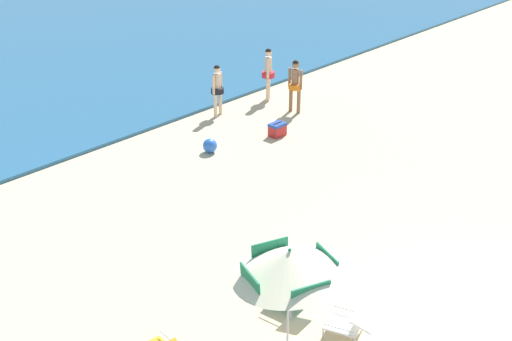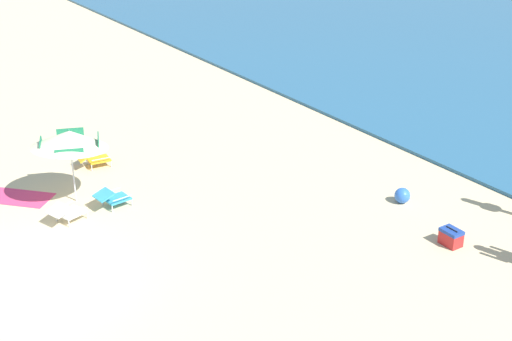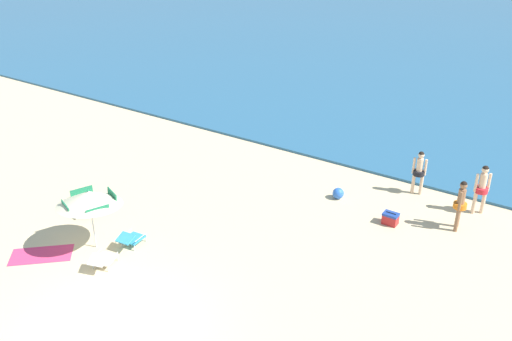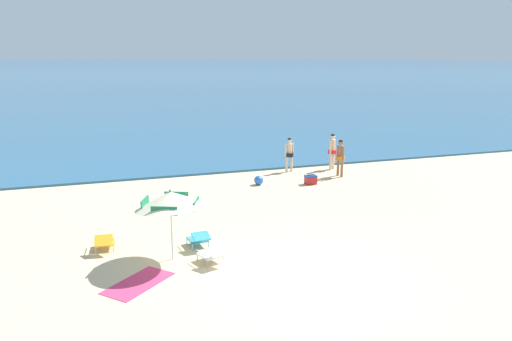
{
  "view_description": "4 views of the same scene",
  "coord_description": "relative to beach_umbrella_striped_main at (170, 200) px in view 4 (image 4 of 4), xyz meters",
  "views": [
    {
      "loc": [
        -10.18,
        -3.42,
        7.75
      ],
      "look_at": [
        0.63,
        6.36,
        0.76
      ],
      "focal_mm": 47.23,
      "sensor_mm": 36.0,
      "label": 1
    },
    {
      "loc": [
        13.71,
        -3.61,
        8.67
      ],
      "look_at": [
        0.33,
        5.62,
        1.27
      ],
      "focal_mm": 51.93,
      "sensor_mm": 36.0,
      "label": 2
    },
    {
      "loc": [
        8.96,
        -7.03,
        9.75
      ],
      "look_at": [
        -0.32,
        7.09,
        1.39
      ],
      "focal_mm": 39.2,
      "sensor_mm": 36.0,
      "label": 3
    },
    {
      "loc": [
        -4.95,
        -10.51,
        5.49
      ],
      "look_at": [
        0.8,
        6.54,
        1.3
      ],
      "focal_mm": 34.59,
      "sensor_mm": 36.0,
      "label": 4
    }
  ],
  "objects": [
    {
      "name": "person_standing_beside",
      "position": [
        7.09,
        8.78,
        -0.76
      ],
      "size": [
        0.49,
        0.41,
        1.67
      ],
      "color": "beige",
      "rests_on": "ground"
    },
    {
      "name": "person_standing_near_shore",
      "position": [
        8.98,
        7.16,
        -0.72
      ],
      "size": [
        0.42,
        0.51,
        1.73
      ],
      "color": "#8C6042",
      "rests_on": "ground"
    },
    {
      "name": "lounge_chair_facing_sea",
      "position": [
        0.98,
        -0.61,
        -1.44
      ],
      "size": [
        0.77,
        0.98,
        0.5
      ],
      "color": "white",
      "rests_on": "ground"
    },
    {
      "name": "beach_ball",
      "position": [
        4.88,
        6.88,
        -1.52
      ],
      "size": [
        0.41,
        0.41,
        0.41
      ],
      "primitive_type": "sphere",
      "color": "blue",
      "rests_on": "ground"
    },
    {
      "name": "ocean_water",
      "position": [
        3.06,
        409.41,
        -1.67
      ],
      "size": [
        800.0,
        800.0,
        0.1
      ],
      "primitive_type": "cube",
      "color": "#285B7F",
      "rests_on": "ground"
    },
    {
      "name": "cooler_box",
      "position": [
        7.08,
        6.26,
        -1.52
      ],
      "size": [
        0.5,
        0.36,
        0.43
      ],
      "color": "red",
      "rests_on": "ground"
    },
    {
      "name": "person_wading_in",
      "position": [
        9.3,
        8.57,
        -0.69
      ],
      "size": [
        0.44,
        0.44,
        1.78
      ],
      "color": "beige",
      "rests_on": "ground"
    },
    {
      "name": "beach_towel",
      "position": [
        -1.05,
        -1.21,
        -1.71
      ],
      "size": [
        1.94,
        1.88,
        0.01
      ],
      "primitive_type": "cube",
      "rotation": [
        0.0,
        0.0,
        2.31
      ],
      "color": "#DB3866",
      "rests_on": "ground"
    },
    {
      "name": "lounge_chair_under_umbrella",
      "position": [
        -1.75,
        1.26,
        -1.45
      ],
      "size": [
        0.64,
        0.95,
        0.52
      ],
      "color": "gold",
      "rests_on": "ground"
    },
    {
      "name": "lounge_chair_beside_umbrella",
      "position": [
        0.88,
        0.64,
        -1.44
      ],
      "size": [
        0.63,
        0.91,
        0.5
      ],
      "color": "teal",
      "rests_on": "ground"
    },
    {
      "name": "ground_plane",
      "position": [
        3.06,
        -2.29,
        -1.72
      ],
      "size": [
        800.0,
        800.0,
        0.0
      ],
      "primitive_type": "plane",
      "color": "#D1BA8E"
    },
    {
      "name": "beach_umbrella_striped_main",
      "position": [
        0.0,
        0.0,
        0.0
      ],
      "size": [
        2.66,
        2.68,
        2.05
      ],
      "color": "silver",
      "rests_on": "ground"
    }
  ]
}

